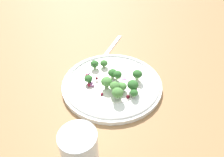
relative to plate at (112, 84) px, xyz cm
name	(u,v)px	position (x,y,z in cm)	size (l,w,h in cm)	color
ground_plane	(121,91)	(-2.22, -1.67, -1.86)	(180.00, 180.00, 2.00)	olive
plate	(112,84)	(0.00, 0.00, 0.00)	(27.36, 27.36, 1.70)	white
dressing_pool	(112,82)	(0.00, 0.00, 0.44)	(15.87, 15.87, 0.20)	white
broccoli_floret_0	(106,82)	(-1.10, 2.41, 2.62)	(3.00, 3.00, 3.04)	#8EB77A
broccoli_floret_1	(118,93)	(-6.17, 2.27, 2.73)	(2.94, 2.94, 2.98)	#8EB77A
broccoli_floret_2	(135,92)	(-7.67, -1.97, 1.87)	(2.00, 2.00, 2.03)	#9EC684
broccoli_floret_3	(103,64)	(7.04, -1.31, 1.84)	(2.24, 2.24, 2.26)	#ADD18E
broccoli_floret_4	(117,75)	(-0.12, -1.67, 2.57)	(2.36, 2.36, 2.39)	#9EC684
broccoli_floret_5	(95,64)	(7.94, 0.97, 2.10)	(2.46, 2.46, 2.49)	#9EC684
broccoli_floret_6	(112,73)	(1.49, -1.10, 2.28)	(2.52, 2.52, 2.55)	#9EC684
broccoli_floret_7	(137,74)	(-2.83, -6.37, 2.52)	(2.65, 2.65, 2.68)	#8EB77A
broccoli_floret_8	(89,79)	(3.15, 5.49, 1.96)	(2.36, 2.36, 2.39)	#9EC684
broccoli_floret_9	(133,85)	(-5.63, -2.81, 2.43)	(2.90, 2.90, 2.93)	#8EB77A
broccoli_floret_10	(122,86)	(-4.17, -0.40, 1.96)	(2.47, 2.47, 2.50)	#8EB77A
broccoli_floret_11	(115,86)	(-3.87, 1.62, 2.80)	(2.74, 2.74, 2.78)	#8EB77A
cranberry_0	(102,94)	(-2.78, 4.92, 0.82)	(0.78, 0.78, 0.78)	maroon
cranberry_1	(87,76)	(5.27, 4.97, 1.35)	(0.88, 0.88, 0.88)	maroon
cranberry_2	(89,85)	(1.63, 6.23, 1.27)	(0.85, 0.85, 0.85)	maroon
cranberry_3	(136,88)	(-5.60, -3.81, 0.83)	(0.84, 0.84, 0.84)	#4C0A14
cranberry_4	(97,78)	(2.82, 3.18, 1.28)	(0.86, 0.86, 0.86)	#4C0A14
cranberry_5	(128,97)	(-7.15, -0.26, 0.84)	(0.94, 0.94, 0.94)	#4C0A14
onion_bit_0	(123,79)	(-0.46, -3.46, 0.53)	(1.31, 1.32, 0.32)	#934C84
onion_bit_1	(87,73)	(6.52, 4.18, 1.03)	(1.13, 1.26, 0.49)	#934C84
onion_bit_2	(129,82)	(-2.32, -4.05, 0.51)	(0.84, 0.96, 0.34)	#A35B93
onion_bit_3	(118,74)	(1.39, -2.94, 1.03)	(1.30, 1.01, 0.55)	#843D75
onion_bit_4	(92,84)	(1.66, 5.25, 1.06)	(1.10, 1.25, 0.50)	#A35B93
fork	(109,50)	(15.34, -8.53, -0.61)	(12.14, 16.27, 0.50)	silver
water_glass	(80,152)	(-16.67, 17.59, 4.24)	(6.93, 6.93, 10.20)	silver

